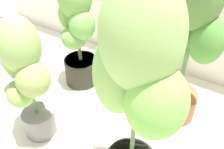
# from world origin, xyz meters

# --- Properties ---
(ground_plane) EXTENTS (8.00, 8.00, 0.00)m
(ground_plane) POSITION_xyz_m (0.00, 0.00, 0.00)
(ground_plane) COLOR silver
(ground_plane) RESTS_ON ground
(potted_plant_front_right) EXTENTS (0.46, 0.32, 1.02)m
(potted_plant_front_right) POSITION_xyz_m (0.31, -0.12, 0.61)
(potted_plant_front_right) COLOR black
(potted_plant_front_right) RESTS_ON ground
(potted_plant_back_left) EXTENTS (0.30, 0.27, 0.77)m
(potted_plant_back_left) POSITION_xyz_m (-0.36, 0.36, 0.41)
(potted_plant_back_left) COLOR #2D2A1F
(potted_plant_back_left) RESTS_ON ground
(potted_plant_front_left) EXTENTS (0.36, 0.29, 0.74)m
(potted_plant_front_left) POSITION_xyz_m (-0.28, -0.15, 0.44)
(potted_plant_front_left) COLOR slate
(potted_plant_front_left) RESTS_ON ground
(potted_plant_back_right) EXTENTS (0.37, 0.30, 0.96)m
(potted_plant_back_right) POSITION_xyz_m (0.34, 0.41, 0.55)
(potted_plant_back_right) COLOR brown
(potted_plant_back_right) RESTS_ON ground
(potted_plant_back_center) EXTENTS (0.35, 0.28, 0.75)m
(potted_plant_back_center) POSITION_xyz_m (-0.05, 0.54, 0.44)
(potted_plant_back_center) COLOR #2E2423
(potted_plant_back_center) RESTS_ON ground
(floor_fan) EXTENTS (0.25, 0.25, 0.36)m
(floor_fan) POSITION_xyz_m (-0.68, 0.06, 0.24)
(floor_fan) COLOR #241F27
(floor_fan) RESTS_ON ground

